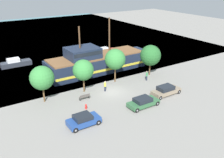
# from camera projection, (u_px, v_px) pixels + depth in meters

# --- Properties ---
(ground_plane) EXTENTS (160.00, 160.00, 0.00)m
(ground_plane) POSITION_uv_depth(u_px,v_px,m) (111.00, 92.00, 39.49)
(ground_plane) COLOR gray
(water_surface) EXTENTS (80.00, 80.00, 0.00)m
(water_surface) POSITION_uv_depth(u_px,v_px,m) (31.00, 38.00, 73.67)
(water_surface) COLOR teal
(water_surface) RESTS_ON ground
(pirate_ship) EXTENTS (20.58, 5.89, 9.92)m
(pirate_ship) POSITION_uv_depth(u_px,v_px,m) (96.00, 62.00, 47.56)
(pirate_ship) COLOR #192338
(pirate_ship) RESTS_ON water_surface
(moored_boat_dockside) EXTENTS (5.97, 1.91, 1.67)m
(moored_boat_dockside) POSITION_uv_depth(u_px,v_px,m) (16.00, 63.00, 50.70)
(moored_boat_dockside) COLOR #2D333D
(moored_boat_dockside) RESTS_ON water_surface
(moored_boat_outer) EXTENTS (5.95, 2.57, 1.74)m
(moored_boat_outer) POSITION_uv_depth(u_px,v_px,m) (105.00, 52.00, 57.80)
(moored_boat_outer) COLOR maroon
(moored_boat_outer) RESTS_ON water_surface
(parked_car_curb_front) EXTENTS (4.56, 1.99, 1.35)m
(parked_car_curb_front) POSITION_uv_depth(u_px,v_px,m) (143.00, 102.00, 34.83)
(parked_car_curb_front) COLOR #2D5B38
(parked_car_curb_front) RESTS_ON ground_plane
(parked_car_curb_mid) EXTENTS (4.01, 2.00, 1.46)m
(parked_car_curb_mid) POSITION_uv_depth(u_px,v_px,m) (83.00, 120.00, 30.35)
(parked_car_curb_mid) COLOR navy
(parked_car_curb_mid) RESTS_ON ground_plane
(parked_car_curb_rear) EXTENTS (4.77, 1.90, 1.47)m
(parked_car_curb_rear) POSITION_uv_depth(u_px,v_px,m) (166.00, 90.00, 38.31)
(parked_car_curb_rear) COLOR #7F705B
(parked_car_curb_rear) RESTS_ON ground_plane
(fire_hydrant) EXTENTS (0.42, 0.25, 0.76)m
(fire_hydrant) POSITION_uv_depth(u_px,v_px,m) (86.00, 106.00, 34.23)
(fire_hydrant) COLOR red
(fire_hydrant) RESTS_ON ground_plane
(bench_promenade_east) EXTENTS (1.59, 0.45, 0.85)m
(bench_promenade_east) POSITION_uv_depth(u_px,v_px,m) (85.00, 97.00, 36.89)
(bench_promenade_east) COLOR #4C4742
(bench_promenade_east) RESTS_ON ground_plane
(pedestrian_walking_near) EXTENTS (0.32, 0.32, 1.69)m
(pedestrian_walking_near) POSITION_uv_depth(u_px,v_px,m) (147.00, 76.00, 43.56)
(pedestrian_walking_near) COLOR #232838
(pedestrian_walking_near) RESTS_ON ground_plane
(pedestrian_walking_far) EXTENTS (0.32, 0.32, 1.69)m
(pedestrian_walking_far) POSITION_uv_depth(u_px,v_px,m) (105.00, 86.00, 39.44)
(pedestrian_walking_far) COLOR #232838
(pedestrian_walking_far) RESTS_ON ground_plane
(tree_row_east) EXTENTS (3.46, 3.46, 5.45)m
(tree_row_east) POSITION_uv_depth(u_px,v_px,m) (42.00, 78.00, 35.06)
(tree_row_east) COLOR brown
(tree_row_east) RESTS_ON ground_plane
(tree_row_mideast) EXTENTS (3.26, 3.26, 5.25)m
(tree_row_mideast) POSITION_uv_depth(u_px,v_px,m) (83.00, 70.00, 38.28)
(tree_row_mideast) COLOR brown
(tree_row_mideast) RESTS_ON ground_plane
(tree_row_midwest) EXTENTS (3.51, 3.51, 5.82)m
(tree_row_midwest) POSITION_uv_depth(u_px,v_px,m) (115.00, 59.00, 41.84)
(tree_row_midwest) COLOR brown
(tree_row_midwest) RESTS_ON ground_plane
(tree_row_west) EXTENTS (3.74, 3.74, 5.61)m
(tree_row_west) POSITION_uv_depth(u_px,v_px,m) (150.00, 55.00, 45.01)
(tree_row_west) COLOR brown
(tree_row_west) RESTS_ON ground_plane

